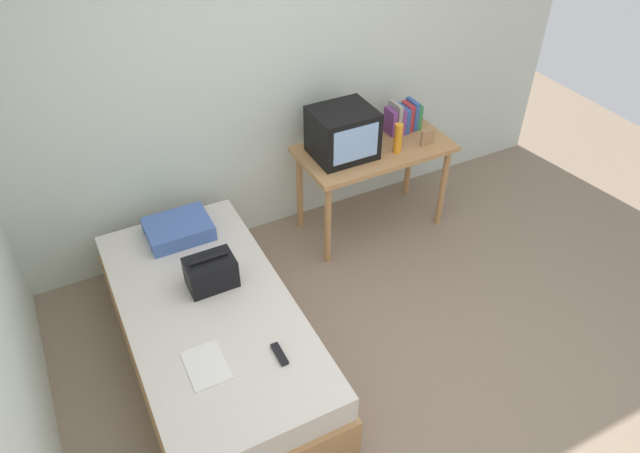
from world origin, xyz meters
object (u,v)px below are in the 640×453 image
object	(u,v)px
bed	(213,333)
handbag	(211,272)
picture_frame	(428,137)
water_bottle	(398,138)
book_row	(403,118)
tv	(343,133)
magazine	(206,365)
desk	(374,157)
remote_dark	(279,354)
pillow	(179,229)

from	to	relation	value
bed	handbag	distance (m)	0.39
picture_frame	water_bottle	bearing A→B (deg)	175.93
book_row	tv	bearing A→B (deg)	-170.37
magazine	desk	bearing A→B (deg)	33.39
picture_frame	bed	bearing A→B (deg)	-163.41
desk	remote_dark	distance (m)	1.87
water_bottle	remote_dark	xyz separation A→B (m)	(-1.47, -1.13, -0.37)
water_bottle	tv	bearing A→B (deg)	157.94
water_bottle	desk	bearing A→B (deg)	128.94
tv	bed	bearing A→B (deg)	-150.28
picture_frame	desk	bearing A→B (deg)	157.13
book_row	pillow	xyz separation A→B (m)	(-1.87, -0.13, -0.32)
desk	magazine	size ratio (longest dim) A/B	4.00
tv	magazine	size ratio (longest dim) A/B	1.52
pillow	desk	bearing A→B (deg)	0.40
desk	magazine	xyz separation A→B (m)	(-1.75, -1.15, -0.17)
tv	magazine	world-z (taller)	tv
desk	pillow	world-z (taller)	desk
handbag	magazine	bearing A→B (deg)	-112.27
book_row	remote_dark	xyz separation A→B (m)	(-1.68, -1.38, -0.37)
tv	water_bottle	world-z (taller)	tv
water_bottle	handbag	xyz separation A→B (m)	(-1.62, -0.43, -0.28)
tv	magazine	bearing A→B (deg)	-141.64
handbag	book_row	bearing A→B (deg)	20.59
desk	handbag	xyz separation A→B (m)	(-1.51, -0.57, -0.07)
desk	picture_frame	xyz separation A→B (m)	(0.37, -0.15, 0.16)
desk	pillow	distance (m)	1.56
book_row	handbag	size ratio (longest dim) A/B	0.90
tv	picture_frame	xyz separation A→B (m)	(0.64, -0.17, -0.12)
water_bottle	pillow	world-z (taller)	water_bottle
water_bottle	remote_dark	bearing A→B (deg)	-142.46
desk	handbag	world-z (taller)	desk
book_row	magazine	size ratio (longest dim) A/B	0.93
magazine	bed	bearing A→B (deg)	69.99
pillow	magazine	world-z (taller)	pillow
bed	book_row	xyz separation A→B (m)	(1.91, 0.86, 0.62)
handbag	remote_dark	size ratio (longest dim) A/B	1.92
water_bottle	pillow	distance (m)	1.70
desk	handbag	distance (m)	1.61
desk	remote_dark	xyz separation A→B (m)	(-1.36, -1.27, -0.16)
desk	handbag	size ratio (longest dim) A/B	3.87
magazine	remote_dark	world-z (taller)	remote_dark
bed	water_bottle	world-z (taller)	water_bottle
bed	tv	bearing A→B (deg)	29.72
tv	remote_dark	xyz separation A→B (m)	(-1.09, -1.28, -0.44)
picture_frame	magazine	bearing A→B (deg)	-154.76
book_row	handbag	distance (m)	1.97
bed	picture_frame	bearing A→B (deg)	16.59
water_bottle	magazine	distance (m)	2.15
picture_frame	handbag	world-z (taller)	picture_frame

